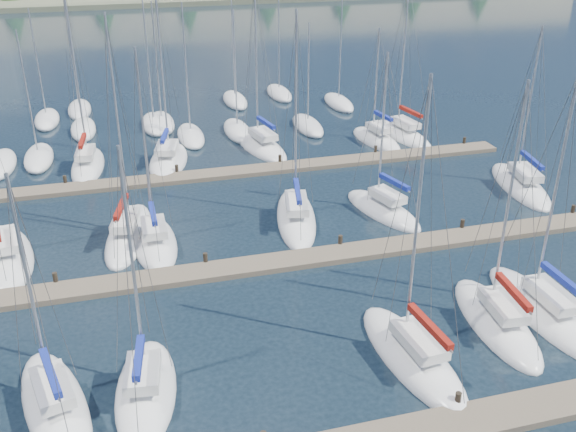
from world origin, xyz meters
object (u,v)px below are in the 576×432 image
object	(u,v)px
sailboat_e	(496,322)
sailboat_j	(155,242)
sailboat_i	(129,234)
sailboat_b	(55,405)
sailboat_m	(520,185)
sailboat_p	(261,146)
sailboat_f	(542,310)
sailboat_n	(88,165)
sailboat_k	(296,217)
sailboat_l	(383,210)
sailboat_q	(376,140)
sailboat_d	(412,356)
sailboat_c	(146,390)
sailboat_r	(402,134)
sailboat_o	(169,160)
sailboat_h	(4,256)

from	to	relation	value
sailboat_e	sailboat_j	distance (m)	19.75
sailboat_i	sailboat_j	distance (m)	2.14
sailboat_b	sailboat_m	size ratio (longest dim) A/B	0.90
sailboat_p	sailboat_f	xyz separation A→B (m)	(7.94, -27.22, -0.00)
sailboat_n	sailboat_i	world-z (taller)	sailboat_n
sailboat_k	sailboat_j	size ratio (longest dim) A/B	1.12
sailboat_i	sailboat_l	world-z (taller)	sailboat_i
sailboat_e	sailboat_q	bearing A→B (deg)	85.36
sailboat_p	sailboat_f	world-z (taller)	sailboat_p
sailboat_p	sailboat_i	xyz separation A→B (m)	(-11.49, -13.33, 0.01)
sailboat_e	sailboat_i	world-z (taller)	sailboat_i
sailboat_q	sailboat_d	bearing A→B (deg)	-117.80
sailboat_n	sailboat_l	distance (m)	23.25
sailboat_p	sailboat_c	distance (m)	30.17
sailboat_r	sailboat_b	bearing A→B (deg)	-143.52
sailboat_f	sailboat_m	xyz separation A→B (m)	(8.13, 14.15, -0.00)
sailboat_b	sailboat_f	world-z (taller)	sailboat_f
sailboat_q	sailboat_l	bearing A→B (deg)	-119.11
sailboat_n	sailboat_i	bearing A→B (deg)	-73.70
sailboat_o	sailboat_c	xyz separation A→B (m)	(-3.67, -26.70, -0.01)
sailboat_n	sailboat_e	bearing A→B (deg)	-49.16
sailboat_h	sailboat_n	bearing A→B (deg)	61.49
sailboat_k	sailboat_r	distance (m)	19.16
sailboat_l	sailboat_r	size ratio (longest dim) A/B	0.81
sailboat_h	sailboat_l	bearing A→B (deg)	-9.88
sailboat_b	sailboat_p	bearing A→B (deg)	47.50
sailboat_m	sailboat_e	bearing A→B (deg)	-116.21
sailboat_b	sailboat_h	xyz separation A→B (m)	(-3.46, 13.56, 0.00)
sailboat_b	sailboat_i	bearing A→B (deg)	62.02
sailboat_q	sailboat_r	xyz separation A→B (m)	(2.72, 0.74, 0.01)
sailboat_k	sailboat_j	xyz separation A→B (m)	(-9.08, -1.09, -0.00)
sailboat_d	sailboat_e	size ratio (longest dim) A/B	1.07
sailboat_o	sailboat_f	bearing A→B (deg)	-45.98
sailboat_k	sailboat_h	bearing A→B (deg)	-166.08
sailboat_e	sailboat_h	xyz separation A→B (m)	(-23.77, 13.20, -0.01)
sailboat_r	sailboat_d	bearing A→B (deg)	-121.99
sailboat_f	sailboat_d	bearing A→B (deg)	-168.17
sailboat_p	sailboat_m	world-z (taller)	sailboat_p
sailboat_k	sailboat_c	size ratio (longest dim) A/B	1.20
sailboat_q	sailboat_c	bearing A→B (deg)	-136.95
sailboat_r	sailboat_m	distance (m)	13.25
sailboat_f	sailboat_i	distance (m)	23.88
sailboat_h	sailboat_i	bearing A→B (deg)	-2.34
sailboat_e	sailboat_m	xyz separation A→B (m)	(10.86, 14.40, -0.01)
sailboat_r	sailboat_i	bearing A→B (deg)	-159.91
sailboat_n	sailboat_h	size ratio (longest dim) A/B	1.02
sailboat_n	sailboat_m	world-z (taller)	sailboat_n
sailboat_d	sailboat_f	size ratio (longest dim) A/B	1.07
sailboat_b	sailboat_i	xyz separation A→B (m)	(3.60, 14.49, 0.02)
sailboat_p	sailboat_n	bearing A→B (deg)	172.59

